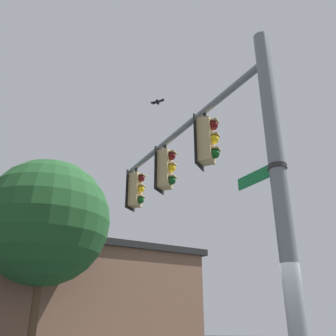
{
  "coord_description": "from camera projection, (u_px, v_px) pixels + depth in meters",
  "views": [
    {
      "loc": [
        5.74,
        0.63,
        1.73
      ],
      "look_at": [
        -2.18,
        -2.97,
        5.39
      ],
      "focal_mm": 38.6,
      "sensor_mm": 36.0,
      "label": 1
    }
  ],
  "objects": [
    {
      "name": "traffic_light_nearest_pole",
      "position": [
        207.0,
        141.0,
        8.05
      ],
      "size": [
        0.54,
        0.49,
        1.31
      ],
      "color": "black"
    },
    {
      "name": "street_name_sign",
      "position": [
        267.0,
        172.0,
        6.14
      ],
      "size": [
        0.75,
        0.96,
        0.22
      ],
      "color": "#147238"
    },
    {
      "name": "mast_arm",
      "position": [
        180.0,
        131.0,
        9.24
      ],
      "size": [
        3.73,
        5.01,
        0.15
      ],
      "primitive_type": "cylinder",
      "rotation": [
        0.0,
        1.57,
        4.08
      ],
      "color": "slate"
    },
    {
      "name": "traffic_light_mid_inner",
      "position": [
        166.0,
        169.0,
        9.57
      ],
      "size": [
        0.54,
        0.49,
        1.31
      ],
      "color": "black"
    },
    {
      "name": "traffic_light_mid_outer",
      "position": [
        136.0,
        190.0,
        11.09
      ],
      "size": [
        0.54,
        0.49,
        1.31
      ],
      "color": "black"
    },
    {
      "name": "storefront_building",
      "position": [
        36.0,
        302.0,
        16.69
      ],
      "size": [
        16.2,
        14.46,
        4.95
      ],
      "color": "brown",
      "rests_on": "ground"
    },
    {
      "name": "bird_flying",
      "position": [
        158.0,
        102.0,
        10.75
      ],
      "size": [
        0.29,
        0.41,
        0.13
      ],
      "color": "black"
    },
    {
      "name": "signal_pole",
      "position": [
        282.0,
        205.0,
        5.7
      ],
      "size": [
        0.28,
        0.28,
        6.82
      ],
      "primitive_type": "cylinder",
      "color": "slate",
      "rests_on": "ground"
    },
    {
      "name": "tree_by_storefront",
      "position": [
        47.0,
        222.0,
        12.87
      ],
      "size": [
        4.48,
        4.48,
        7.21
      ],
      "color": "#4C3823",
      "rests_on": "ground"
    }
  ]
}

